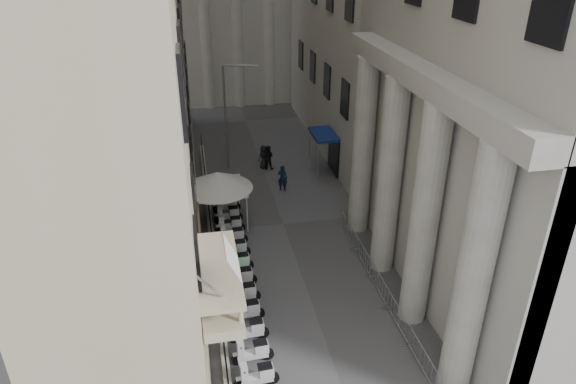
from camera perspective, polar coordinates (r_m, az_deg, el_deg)
The scene contains 24 objects.
iron_fence at distance 29.38m, azimuth -8.44°, elevation -5.48°, with size 0.30×28.00×1.40m, color black, non-canonical shape.
blue_awning at distance 37.46m, azimuth 3.84°, elevation 2.25°, with size 1.60×3.00×3.00m, color navy, non-canonical shape.
scooter_3 at distance 22.01m, azimuth -3.86°, elevation -18.30°, with size 0.56×1.40×1.50m, color silver, non-canonical shape.
scooter_4 at distance 22.92m, azimuth -4.29°, elevation -16.07°, with size 0.56×1.40×1.50m, color silver, non-canonical shape.
scooter_5 at distance 23.86m, azimuth -4.67°, elevation -14.01°, with size 0.56×1.40×1.50m, color silver, non-canonical shape.
scooter_6 at distance 24.84m, azimuth -5.02°, elevation -12.11°, with size 0.56×1.40×1.50m, color silver, non-canonical shape.
scooter_7 at distance 25.84m, azimuth -5.34°, elevation -10.35°, with size 0.56×1.40×1.50m, color silver, non-canonical shape.
scooter_8 at distance 26.87m, azimuth -5.63°, elevation -8.73°, with size 0.56×1.40×1.50m, color silver, non-canonical shape.
scooter_9 at distance 27.91m, azimuth -5.90°, elevation -7.22°, with size 0.56×1.40×1.50m, color silver, non-canonical shape.
scooter_10 at distance 28.97m, azimuth -6.14°, elevation -5.83°, with size 0.56×1.40×1.50m, color silver, non-canonical shape.
scooter_11 at distance 30.05m, azimuth -6.37°, elevation -4.54°, with size 0.56×1.40×1.50m, color silver, non-canonical shape.
scooter_12 at distance 31.15m, azimuth -6.58°, elevation -3.33°, with size 0.56×1.40×1.50m, color silver, non-canonical shape.
scooter_13 at distance 32.26m, azimuth -6.77°, elevation -2.21°, with size 0.56×1.40×1.50m, color silver, non-canonical shape.
barrier_1 at distance 22.34m, azimuth 14.50°, elevation -18.48°, with size 0.60×2.40×1.10m, color #9A9CA1, non-canonical shape.
barrier_2 at distance 23.96m, azimuth 12.02°, elevation -14.43°, with size 0.60×2.40×1.10m, color #9A9CA1, non-canonical shape.
barrier_3 at distance 25.73m, azimuth 9.95°, elevation -10.88°, with size 0.60×2.40×1.10m, color #9A9CA1, non-canonical shape.
barrier_4 at distance 27.61m, azimuth 8.18°, elevation -7.80°, with size 0.60×2.40×1.10m, color #9A9CA1, non-canonical shape.
barrier_5 at distance 29.58m, azimuth 6.67°, elevation -5.11°, with size 0.60×2.40×1.10m, color #9A9CA1, non-canonical shape.
security_tent at distance 29.81m, azimuth -7.67°, elevation 1.19°, with size 4.10×4.10×3.33m.
street_lamp at distance 36.64m, azimuth -6.54°, elevation 9.13°, with size 2.47×0.65×7.62m.
info_kiosk at distance 25.33m, azimuth -7.79°, elevation -8.63°, with size 0.43×0.94×1.93m.
pedestrian_a at distance 34.32m, azimuth -0.62°, elevation 1.57°, with size 0.66×0.43×1.82m, color black.
pedestrian_b at distance 37.57m, azimuth -2.26°, elevation 3.87°, with size 0.88×0.68×1.81m, color black.
pedestrian_c at distance 37.74m, azimuth -2.72°, elevation 3.93°, with size 0.86×0.56×1.76m, color black.
Camera 1 is at (-4.69, -6.89, 15.60)m, focal length 32.00 mm.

